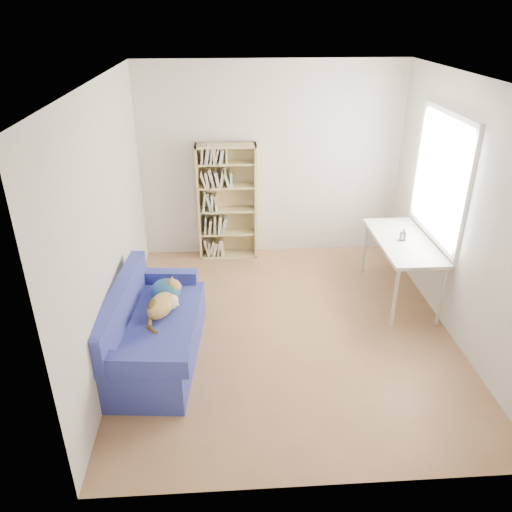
{
  "coord_description": "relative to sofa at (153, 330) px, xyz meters",
  "views": [
    {
      "loc": [
        -0.63,
        -4.49,
        3.17
      ],
      "look_at": [
        -0.33,
        0.11,
        0.85
      ],
      "focal_mm": 35.0,
      "sensor_mm": 36.0,
      "label": 1
    }
  ],
  "objects": [
    {
      "name": "sofa",
      "position": [
        0.0,
        0.0,
        0.0
      ],
      "size": [
        0.92,
        1.69,
        0.8
      ],
      "rotation": [
        0.0,
        0.0,
        -0.09
      ],
      "color": "navy",
      "rests_on": "ground"
    },
    {
      "name": "room_shell",
      "position": [
        1.48,
        0.41,
        1.33
      ],
      "size": [
        3.54,
        4.04,
        2.62
      ],
      "color": "silver",
      "rests_on": "ground"
    },
    {
      "name": "ground",
      "position": [
        1.38,
        0.38,
        -0.31
      ],
      "size": [
        4.0,
        4.0,
        0.0
      ],
      "primitive_type": "plane",
      "color": "#906241",
      "rests_on": "ground"
    },
    {
      "name": "bookshelf",
      "position": [
        0.77,
        2.24,
        0.43
      ],
      "size": [
        0.79,
        0.25,
        1.58
      ],
      "color": "tan",
      "rests_on": "ground"
    },
    {
      "name": "pen_cup",
      "position": [
        2.78,
        0.98,
        0.5
      ],
      "size": [
        0.08,
        0.08,
        0.15
      ],
      "color": "white",
      "rests_on": "desk"
    },
    {
      "name": "desk",
      "position": [
        2.8,
        0.99,
        0.38
      ],
      "size": [
        0.62,
        1.34,
        0.75
      ],
      "color": "silver",
      "rests_on": "ground"
    }
  ]
}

